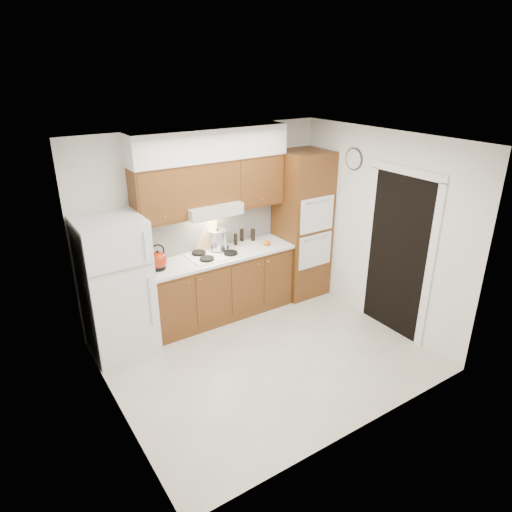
{
  "coord_description": "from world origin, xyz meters",
  "views": [
    {
      "loc": [
        -2.68,
        -3.86,
        3.33
      ],
      "look_at": [
        0.15,
        0.45,
        1.15
      ],
      "focal_mm": 32.0,
      "sensor_mm": 36.0,
      "label": 1
    }
  ],
  "objects": [
    {
      "name": "countertop",
      "position": [
        0.03,
        1.19,
        0.92
      ],
      "size": [
        2.13,
        0.62,
        0.04
      ],
      "primitive_type": "cube",
      "color": "white",
      "rests_on": "base_cabinets"
    },
    {
      "name": "oven_cabinet",
      "position": [
        1.44,
        1.18,
        1.1
      ],
      "size": [
        0.7,
        0.65,
        2.2
      ],
      "primitive_type": "cube",
      "color": "brown",
      "rests_on": "floor"
    },
    {
      "name": "condiment_c",
      "position": [
        0.7,
        1.38,
        1.03
      ],
      "size": [
        0.07,
        0.07,
        0.17
      ],
      "primitive_type": "cylinder",
      "rotation": [
        0.0,
        0.0,
        0.17
      ],
      "color": "black",
      "rests_on": "countertop"
    },
    {
      "name": "wall_clock",
      "position": [
        1.79,
        0.55,
        2.15
      ],
      "size": [
        0.02,
        0.3,
        0.3
      ],
      "primitive_type": "cylinder",
      "rotation": [
        0.0,
        1.57,
        0.0
      ],
      "color": "#3F3833",
      "rests_on": "wall_right"
    },
    {
      "name": "orange_near",
      "position": [
        0.77,
        1.1,
        0.98
      ],
      "size": [
        0.09,
        0.09,
        0.07
      ],
      "primitive_type": "sphere",
      "rotation": [
        0.0,
        0.0,
        0.26
      ],
      "color": "#DC440B",
      "rests_on": "countertop"
    },
    {
      "name": "wall_back",
      "position": [
        0.0,
        1.5,
        1.3
      ],
      "size": [
        3.6,
        0.02,
        2.6
      ],
      "primitive_type": "cube",
      "color": "white",
      "rests_on": "floor"
    },
    {
      "name": "kettle",
      "position": [
        -0.84,
        1.18,
        1.06
      ],
      "size": [
        0.27,
        0.27,
        0.22
      ],
      "primitive_type": "sphere",
      "rotation": [
        0.0,
        0.0,
        -0.24
      ],
      "color": "#9C240B",
      "rests_on": "countertop"
    },
    {
      "name": "doorway",
      "position": [
        1.79,
        -0.35,
        1.05
      ],
      "size": [
        0.02,
        0.9,
        2.1
      ],
      "primitive_type": "cube",
      "color": "black",
      "rests_on": "floor"
    },
    {
      "name": "upper_cab_right",
      "position": [
        0.72,
        1.33,
        1.85
      ],
      "size": [
        0.73,
        0.33,
        0.7
      ],
      "primitive_type": "cube",
      "color": "brown",
      "rests_on": "wall_back"
    },
    {
      "name": "range_hood",
      "position": [
        -0.02,
        1.27,
        1.57
      ],
      "size": [
        0.75,
        0.45,
        0.15
      ],
      "primitive_type": "cube",
      "color": "silver",
      "rests_on": "wall_back"
    },
    {
      "name": "cooktop",
      "position": [
        -0.02,
        1.21,
        0.95
      ],
      "size": [
        0.74,
        0.5,
        0.01
      ],
      "primitive_type": "cube",
      "color": "white",
      "rests_on": "countertop"
    },
    {
      "name": "condiment_a",
      "position": [
        0.56,
        1.45,
        1.03
      ],
      "size": [
        0.07,
        0.07,
        0.18
      ],
      "primitive_type": "cylinder",
      "rotation": [
        0.0,
        0.0,
        -0.4
      ],
      "color": "black",
      "rests_on": "countertop"
    },
    {
      "name": "cutting_board",
      "position": [
        -0.02,
        1.45,
        1.14
      ],
      "size": [
        0.33,
        0.21,
        0.41
      ],
      "primitive_type": "cube",
      "rotation": [
        -0.21,
        0.0,
        -0.38
      ],
      "color": "tan",
      "rests_on": "countertop"
    },
    {
      "name": "wall_right",
      "position": [
        1.8,
        0.0,
        1.3
      ],
      "size": [
        0.02,
        3.0,
        2.6
      ],
      "primitive_type": "cube",
      "color": "white",
      "rests_on": "floor"
    },
    {
      "name": "upper_cab_left",
      "position": [
        -0.71,
        1.33,
        1.85
      ],
      "size": [
        0.63,
        0.33,
        0.7
      ],
      "primitive_type": "cube",
      "color": "brown",
      "rests_on": "wall_back"
    },
    {
      "name": "backsplash",
      "position": [
        0.02,
        1.49,
        1.22
      ],
      "size": [
        2.11,
        0.03,
        0.56
      ],
      "primitive_type": "cube",
      "color": "white",
      "rests_on": "countertop"
    },
    {
      "name": "base_cabinets",
      "position": [
        0.02,
        1.2,
        0.45
      ],
      "size": [
        2.11,
        0.6,
        0.9
      ],
      "primitive_type": "cube",
      "color": "brown",
      "rests_on": "floor"
    },
    {
      "name": "orange_far",
      "position": [
        0.75,
        1.1,
        0.98
      ],
      "size": [
        0.09,
        0.09,
        0.08
      ],
      "primitive_type": "sphere",
      "rotation": [
        0.0,
        0.0,
        -0.08
      ],
      "color": "orange",
      "rests_on": "countertop"
    },
    {
      "name": "condiment_b",
      "position": [
        0.4,
        1.36,
        1.03
      ],
      "size": [
        0.06,
        0.06,
        0.17
      ],
      "primitive_type": "cylinder",
      "rotation": [
        0.0,
        0.0,
        -0.15
      ],
      "color": "black",
      "rests_on": "countertop"
    },
    {
      "name": "fridge",
      "position": [
        -1.41,
        1.14,
        0.86
      ],
      "size": [
        0.75,
        0.72,
        1.72
      ],
      "primitive_type": "cube",
      "color": "white",
      "rests_on": "floor"
    },
    {
      "name": "stock_pot",
      "position": [
        0.09,
        1.32,
        1.1
      ],
      "size": [
        0.27,
        0.27,
        0.26
      ],
      "primitive_type": "cylinder",
      "rotation": [
        0.0,
        0.0,
        0.07
      ],
      "color": "silver",
      "rests_on": "cooktop"
    },
    {
      "name": "ceiling",
      "position": [
        0.0,
        0.0,
        2.6
      ],
      "size": [
        3.6,
        3.6,
        0.0
      ],
      "primitive_type": "plane",
      "color": "white",
      "rests_on": "wall_back"
    },
    {
      "name": "soffit",
      "position": [
        0.03,
        1.32,
        2.4
      ],
      "size": [
        2.13,
        0.36,
        0.4
      ],
      "primitive_type": "cube",
      "color": "silver",
      "rests_on": "wall_back"
    },
    {
      "name": "wall_left",
      "position": [
        -1.8,
        0.0,
        1.3
      ],
      "size": [
        0.02,
        3.0,
        2.6
      ],
      "primitive_type": "cube",
      "color": "white",
      "rests_on": "floor"
    },
    {
      "name": "floor",
      "position": [
        0.0,
        0.0,
        0.0
      ],
      "size": [
        3.6,
        3.6,
        0.0
      ],
      "primitive_type": "plane",
      "color": "#BDB3A5",
      "rests_on": "ground"
    },
    {
      "name": "upper_cab_over_hood",
      "position": [
        -0.02,
        1.33,
        1.92
      ],
      "size": [
        0.75,
        0.33,
        0.55
      ],
      "primitive_type": "cube",
      "color": "brown",
      "rests_on": "range_hood"
    }
  ]
}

